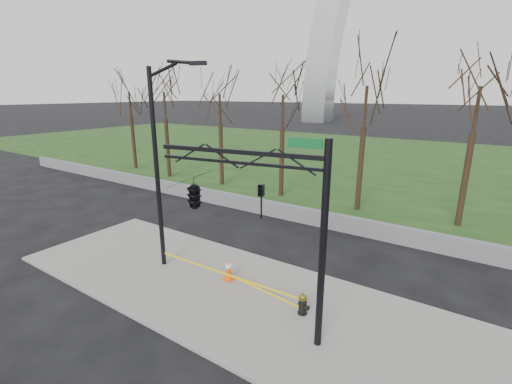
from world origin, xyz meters
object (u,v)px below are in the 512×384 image
Objects in this scene: fire_hydrant at (303,304)px; street_light at (161,157)px; traffic_signal_mast at (216,196)px; traffic_cone at (229,270)px.

street_light is (-6.23, -0.04, 4.24)m from fire_hydrant.
street_light is 4.34m from traffic_signal_mast.
fire_hydrant is 3.41m from traffic_cone.
traffic_cone reaches higher than fire_hydrant.
street_light is at bearing -170.92° from traffic_cone.
traffic_cone is 5.09m from street_light.
traffic_cone is at bearing 111.62° from traffic_signal_mast.
fire_hydrant is at bearing -14.53° from street_light.
traffic_cone is 0.10× the size of street_light.
fire_hydrant is at bearing 26.03° from traffic_signal_mast.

